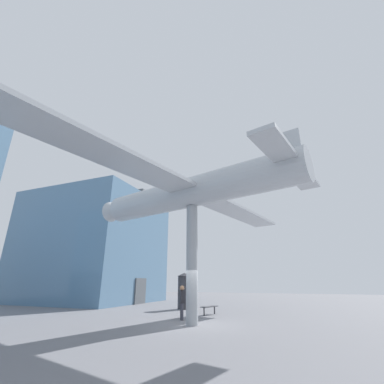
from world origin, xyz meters
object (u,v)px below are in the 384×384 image
plaza_bench (209,307)px  info_kiosk (184,290)px  visitor_person (182,300)px  support_pylon_central (192,262)px  suspended_airplane (190,192)px

plaza_bench → info_kiosk: info_kiosk is taller
visitor_person → plaza_bench: 2.98m
visitor_person → support_pylon_central: bearing=-177.7°
support_pylon_central → suspended_airplane: (0.04, 0.14, 3.78)m
support_pylon_central → info_kiosk: (6.99, 3.41, -1.58)m
suspended_airplane → visitor_person: size_ratio=12.24×
plaza_bench → info_kiosk: bearing=47.0°
suspended_airplane → plaza_bench: (4.25, 0.37, -6.27)m
support_pylon_central → suspended_airplane: bearing=75.1°
suspended_airplane → info_kiosk: 9.36m
support_pylon_central → suspended_airplane: size_ratio=0.27×
suspended_airplane → visitor_person: bearing=50.9°
plaza_bench → info_kiosk: 4.06m
support_pylon_central → info_kiosk: size_ratio=2.23×
visitor_person → plaza_bench: (2.85, -0.65, -0.59)m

